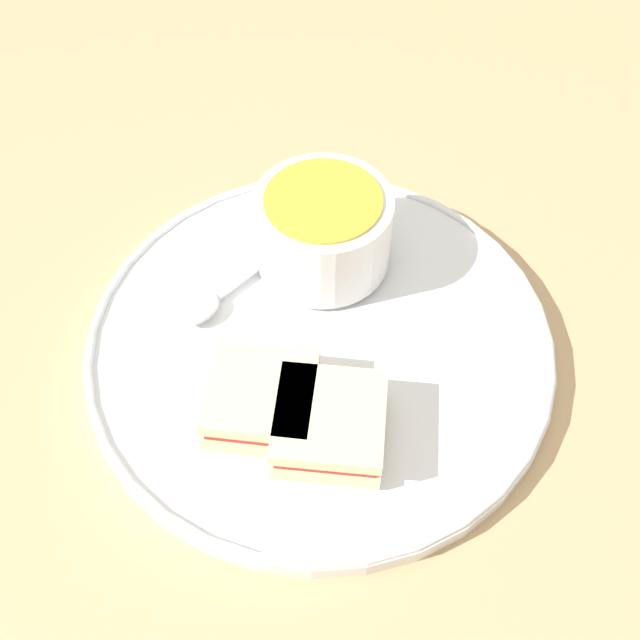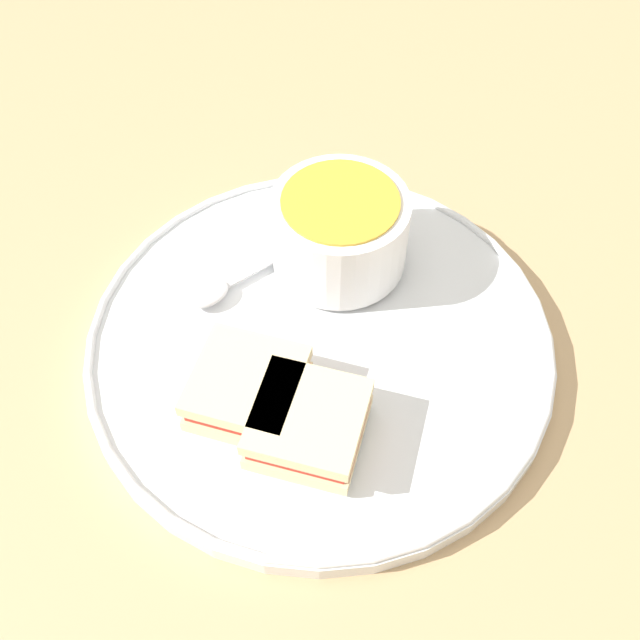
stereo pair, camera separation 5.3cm
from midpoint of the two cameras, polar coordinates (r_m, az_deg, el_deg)
The scene contains 6 objects.
ground_plane at distance 0.56m, azimuth -2.71°, elevation -2.41°, with size 2.40×2.40×0.00m, color tan.
plate at distance 0.55m, azimuth -2.75°, elevation -1.83°, with size 0.34×0.34×0.02m.
soup_bowl at distance 0.57m, azimuth -2.08°, elevation 6.76°, with size 0.10×0.10×0.06m.
spoon at distance 0.57m, azimuth -10.95°, elevation 1.30°, with size 0.11×0.10×0.01m.
sandwich_half_near at distance 0.50m, azimuth -7.52°, elevation -6.09°, with size 0.08×0.08×0.03m.
sandwich_half_far at distance 0.49m, azimuth -2.39°, elevation -8.15°, with size 0.08×0.08×0.03m.
Camera 1 is at (0.32, 0.01, 0.47)m, focal length 42.00 mm.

